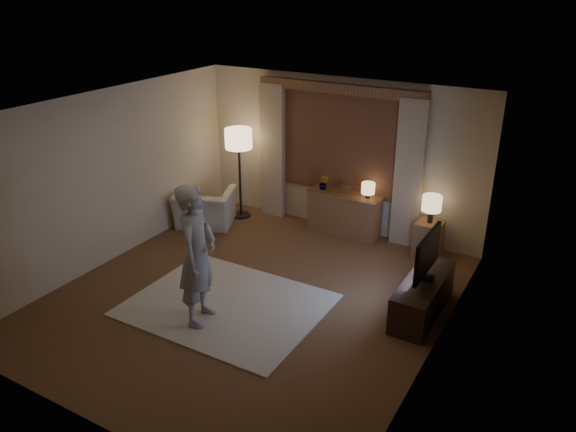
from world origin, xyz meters
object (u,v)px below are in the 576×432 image
Objects in this scene: tv_stand at (423,296)px; side_table at (428,239)px; sideboard at (344,215)px; armchair at (205,208)px; person at (197,255)px.

side_table is at bearing 104.91° from tv_stand.
side_table is 0.40× the size of tv_stand.
armchair is at bearing -159.21° from sideboard.
sideboard is 1.47m from side_table.
sideboard reaches higher than armchair.
side_table is at bearing 169.82° from armchair.
sideboard is 1.22× the size of armchair.
sideboard is 0.86× the size of tv_stand.
sideboard is 2.44m from armchair.
person is (1.80, -2.41, 0.62)m from armchair.
side_table is 0.31× the size of person.
armchair is 0.70× the size of tv_stand.
armchair is (-2.28, -0.87, -0.03)m from sideboard.
sideboard is at bearing 178.04° from side_table.
side_table is 1.72m from tv_stand.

